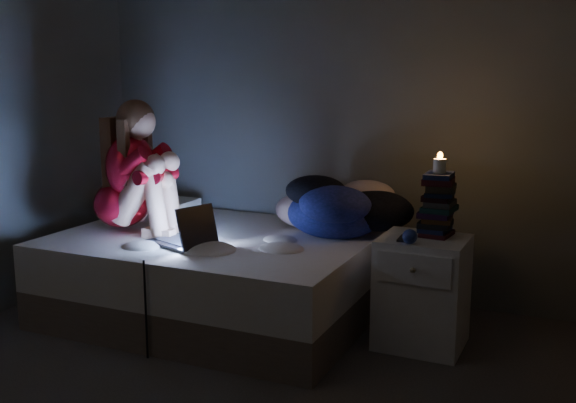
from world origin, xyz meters
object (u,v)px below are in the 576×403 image
Objects in this scene: bed at (216,275)px; woman at (120,166)px; phone at (406,239)px; laptop at (180,223)px; candle at (439,172)px; nightstand at (422,292)px.

woman is at bearing -165.99° from bed.
bed is 1.28m from phone.
laptop is 2.70× the size of phone.
woman is at bearing 179.39° from phone.
laptop reaches higher than phone.
candle is 0.41m from phone.
woman is 0.63m from laptop.
nightstand is at bearing 2.42° from bed.
laptop is (0.54, -0.15, -0.29)m from woman.
woman is 1.35× the size of nightstand.
phone is (-0.08, -0.09, 0.32)m from nightstand.
candle reaches higher than nightstand.
woman is 10.57× the size of candle.
nightstand is 4.49× the size of phone.
bed is 23.91× the size of candle.
nightstand reaches higher than bed.
bed is 3.04× the size of nightstand.
phone reaches higher than nightstand.
bed is 1.55m from candle.
laptop is 4.72× the size of candle.
nightstand is (1.36, 0.35, -0.35)m from laptop.
candle is 0.57× the size of phone.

